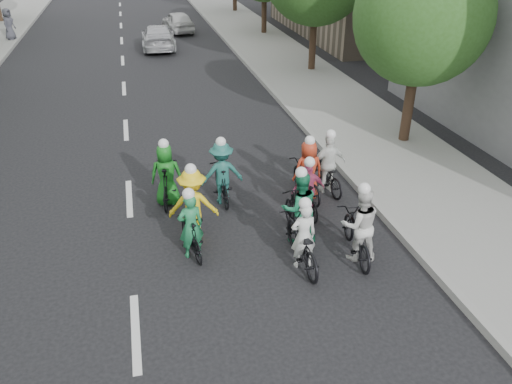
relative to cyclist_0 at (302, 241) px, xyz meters
name	(u,v)px	position (x,y,z in m)	size (l,w,h in m)	color
ground	(136,332)	(-3.50, -1.23, -0.56)	(120.00, 120.00, 0.00)	black
sidewalk_right	(340,109)	(4.50, 8.77, -0.49)	(4.00, 80.00, 0.15)	gray
curb_right	(292,113)	(2.55, 8.77, -0.47)	(0.18, 80.00, 0.18)	#999993
tree_r_0	(422,17)	(5.30, 5.37, 3.40)	(4.00, 4.00, 5.97)	black
cyclist_0	(302,241)	(0.00, 0.00, 0.00)	(0.68, 1.95, 1.64)	black
cyclist_1	(299,213)	(0.22, 0.89, 0.14)	(0.83, 1.83, 1.85)	black
cyclist_2	(193,210)	(-2.05, 1.55, 0.14)	(1.21, 1.69, 1.88)	black
cyclist_3	(307,194)	(0.76, 1.89, 0.02)	(0.86, 1.50, 1.59)	black
cyclist_4	(307,176)	(1.06, 2.75, 0.04)	(0.81, 1.82, 1.75)	black
cyclist_5	(191,232)	(-2.20, 0.90, 0.01)	(0.66, 1.53, 1.66)	black
cyclist_6	(358,231)	(1.24, -0.04, 0.08)	(0.89, 1.93, 1.82)	black
cyclist_7	(222,177)	(-1.13, 3.05, 0.14)	(1.08, 1.66, 1.80)	black
cyclist_8	(327,170)	(1.70, 2.97, 0.04)	(0.98, 1.81, 1.77)	black
cyclist_9	(167,179)	(-2.50, 3.32, 0.10)	(0.88, 1.85, 1.79)	black
follow_car_lead	(158,37)	(-1.44, 21.07, 0.08)	(1.82, 4.47, 1.30)	silver
follow_car_trail	(178,22)	(0.14, 25.60, 0.08)	(1.52, 3.79, 1.29)	silver
spectator_2	(9,24)	(-9.85, 24.98, 0.47)	(0.86, 0.56, 1.76)	#43444F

